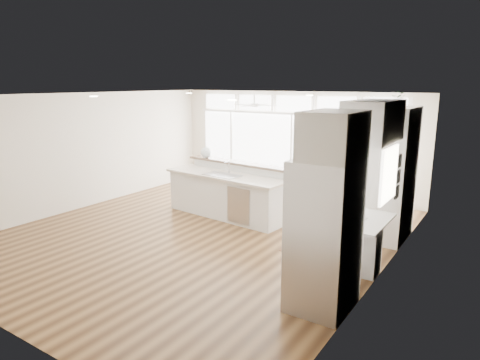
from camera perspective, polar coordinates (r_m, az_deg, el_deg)
The scene contains 23 objects.
floor at distance 8.62m, azimuth -5.14°, elevation -7.10°, with size 7.00×8.00×0.02m, color #442A15.
ceiling at distance 8.11m, azimuth -5.53°, elevation 11.21°, with size 7.00×8.00×0.02m, color silver.
wall_back at distance 11.61m, azimuth 7.10°, elevation 4.99°, with size 7.00×0.04×2.70m, color beige.
wall_left at distance 10.77m, azimuth -20.10°, elevation 3.68°, with size 0.04×8.00×2.70m, color beige.
wall_right at distance 6.70m, azimuth 18.79°, elevation -1.46°, with size 0.04×8.00×2.70m, color beige.
glass_wall at distance 11.60m, azimuth 6.92°, elevation 3.49°, with size 5.80×0.06×2.08m, color white.
transom_row at distance 11.46m, azimuth 7.11°, elevation 10.06°, with size 5.90×0.06×0.40m, color white.
desk_window at distance 6.95m, azimuth 19.23°, elevation 0.70°, with size 0.04×0.85×0.85m, color white.
ceiling_fan at distance 10.70m, azimuth 1.92°, elevation 10.49°, with size 1.16×1.16×0.32m, color white.
recessed_lights at distance 8.26m, azimuth -4.65°, elevation 11.12°, with size 3.40×3.00×0.02m, color #EEE6CA.
oven_cabinet at distance 8.51m, azimuth 19.72°, elevation 0.74°, with size 0.64×1.20×2.50m, color white.
desk_nook at distance 7.36m, azimuth 16.04°, elevation -7.92°, with size 0.72×1.30×0.76m, color white.
upper_cabinets at distance 6.91m, azimuth 17.38°, elevation 7.49°, with size 0.64×1.30×0.64m, color white.
refrigerator at distance 5.68m, azimuth 11.17°, elevation -7.24°, with size 0.76×0.90×2.00m, color #B4B5B9.
fridge_cabinet at distance 5.36m, azimuth 12.37°, elevation 5.81°, with size 0.64×0.90×0.60m, color white.
framed_photos at distance 7.58m, azimuth 20.32°, elevation 0.42°, with size 0.06×0.22×0.80m, color black.
kitchen_island at distance 9.47m, azimuth -1.92°, elevation -1.45°, with size 2.94×1.11×1.17m, color white.
rug at distance 7.80m, azimuth 8.90°, elevation -9.30°, with size 0.80×0.58×0.01m, color #3E2013.
office_chair at distance 6.78m, azimuth 11.09°, elevation -8.17°, with size 0.54×0.50×1.04m, color black.
fishbowl at distance 10.24m, azimuth -4.53°, elevation 3.69°, with size 0.26×0.26×0.26m, color silver.
monitor at distance 7.20m, azimuth 15.72°, elevation -3.49°, with size 0.08×0.48×0.40m, color black.
keyboard at distance 7.30m, azimuth 14.36°, elevation -4.76°, with size 0.11×0.29×0.01m, color silver.
potted_plant at distance 8.35m, azimuth 20.43°, elevation 9.87°, with size 0.24×0.27×0.21m, color #346129.
Camera 1 is at (5.07, -6.32, 2.94)m, focal length 32.00 mm.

